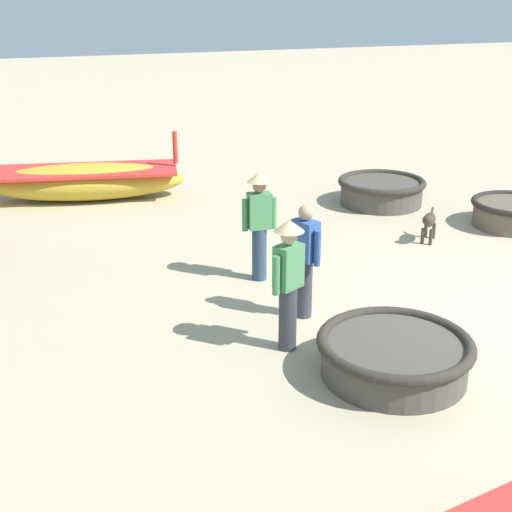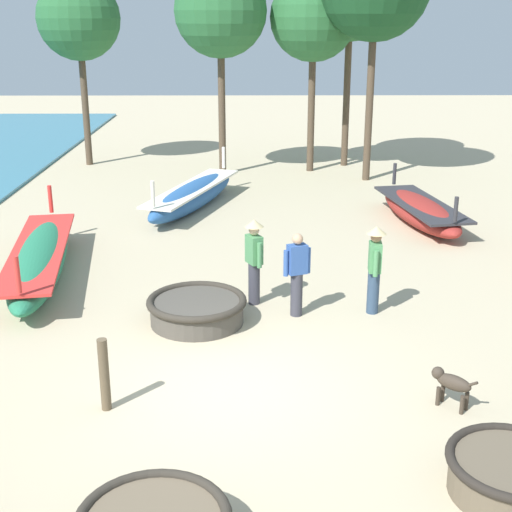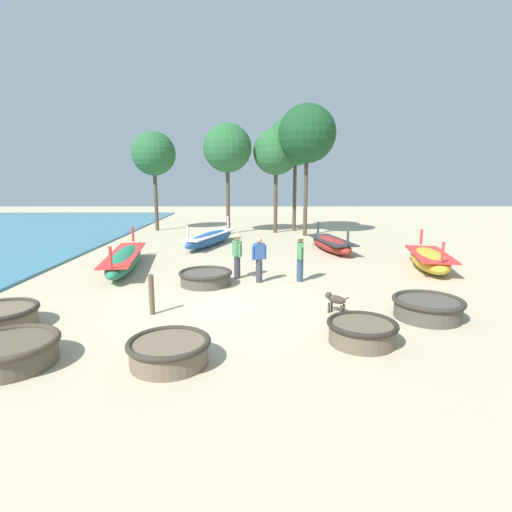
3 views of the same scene
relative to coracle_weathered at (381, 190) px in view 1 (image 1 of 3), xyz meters
The scene contains 7 objects.
coracle_weathered is the anchor object (origin of this frame).
coracle_nearest 6.90m from the coracle_weathered, 151.44° to the left, with size 1.80×1.80×0.48m.
long_boat_green_hull 6.09m from the coracle_weathered, 66.14° to the left, with size 2.06×4.22×1.37m.
fisherman_hauling 5.62m from the coracle_weathered, 139.61° to the left, with size 0.50×0.33×1.57m.
fisherman_standing_right 6.58m from the coracle_weathered, 140.23° to the left, with size 0.36×0.48×1.67m.
fisherman_standing_left 4.74m from the coracle_weathered, 127.30° to the left, with size 0.36×0.53×1.67m.
dog 2.33m from the coracle_weathered, behind, with size 0.55×0.50×0.55m.
Camera 1 is at (-6.85, 6.36, 4.22)m, focal length 50.00 mm.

